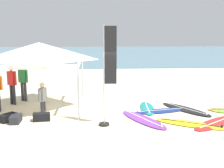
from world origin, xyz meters
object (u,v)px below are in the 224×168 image
at_px(person_green, 23,80).
at_px(gear_bag_by_pole, 42,117).
at_px(person_grey, 43,96).
at_px(surfboard_purple, 143,119).
at_px(gear_bag_near_tent, 16,119).
at_px(surfboard_red, 218,122).
at_px(surfboard_teal, 147,108).
at_px(banner_flag, 107,80).
at_px(surfboard_yellow, 191,124).
at_px(person_red, 12,82).
at_px(canopy_tent, 39,51).
at_px(surfboard_black, 186,109).
at_px(surfboard_navy, 160,111).
at_px(gear_bag_on_sand, 8,118).

xyz_separation_m(person_green, gear_bag_by_pole, (1.36, -3.01, -0.85)).
relative_size(person_green, person_grey, 1.43).
distance_m(surfboard_purple, gear_bag_near_tent, 4.54).
bearing_deg(gear_bag_near_tent, surfboard_red, -4.01).
distance_m(surfboard_teal, banner_flag, 3.07).
bearing_deg(person_grey, gear_bag_by_pole, -82.15).
relative_size(surfboard_yellow, person_grey, 2.05).
bearing_deg(person_red, gear_bag_by_pole, -54.89).
distance_m(surfboard_teal, gear_bag_by_pole, 4.32).
height_order(canopy_tent, surfboard_purple, canopy_tent).
xyz_separation_m(surfboard_black, person_green, (-7.00, 1.95, 0.95)).
xyz_separation_m(surfboard_navy, gear_bag_by_pole, (-4.54, -0.88, 0.10)).
bearing_deg(surfboard_teal, surfboard_purple, -105.76).
distance_m(person_green, gear_bag_near_tent, 3.33).
bearing_deg(person_grey, gear_bag_near_tent, -117.72).
distance_m(canopy_tent, surfboard_navy, 5.43).
relative_size(surfboard_teal, gear_bag_near_tent, 3.53).
distance_m(surfboard_yellow, surfboard_black, 1.87).
relative_size(surfboard_yellow, gear_bag_near_tent, 4.10).
xyz_separation_m(surfboard_yellow, person_green, (-6.59, 3.78, 0.95)).
bearing_deg(surfboard_black, surfboard_navy, -171.07).
height_order(gear_bag_by_pole, gear_bag_on_sand, same).
bearing_deg(gear_bag_near_tent, person_grey, 62.28).
bearing_deg(canopy_tent, gear_bag_on_sand, -118.85).
relative_size(canopy_tent, person_red, 1.99).
height_order(person_red, person_grey, person_red).
distance_m(surfboard_purple, banner_flag, 2.08).
relative_size(surfboard_red, banner_flag, 0.73).
height_order(canopy_tent, surfboard_black, canopy_tent).
bearing_deg(person_red, surfboard_black, -10.41).
bearing_deg(surfboard_teal, person_grey, -177.55).
distance_m(canopy_tent, surfboard_purple, 4.94).
xyz_separation_m(surfboard_red, person_red, (-7.91, 3.07, 0.95)).
height_order(canopy_tent, surfboard_red, canopy_tent).
xyz_separation_m(canopy_tent, surfboard_yellow, (5.52, -2.36, -2.35)).
bearing_deg(person_green, surfboard_purple, -32.36).
relative_size(gear_bag_by_pole, gear_bag_on_sand, 1.00).
xyz_separation_m(surfboard_red, gear_bag_by_pole, (-6.22, 0.67, 0.10)).
bearing_deg(gear_bag_on_sand, surfboard_teal, 14.51).
distance_m(banner_flag, gear_bag_on_sand, 3.87).
distance_m(canopy_tent, surfboard_yellow, 6.45).
height_order(surfboard_purple, gear_bag_near_tent, gear_bag_near_tent).
bearing_deg(surfboard_red, canopy_tent, 160.83).
xyz_separation_m(surfboard_yellow, surfboard_navy, (-0.69, 1.65, 0.00)).
bearing_deg(person_grey, surfboard_navy, -3.49).
bearing_deg(surfboard_navy, surfboard_teal, 133.13).
relative_size(surfboard_red, person_red, 1.45).
xyz_separation_m(surfboard_yellow, surfboard_purple, (-1.56, 0.59, -0.00)).
relative_size(banner_flag, gear_bag_on_sand, 5.67).
distance_m(surfboard_yellow, surfboard_red, 1.00).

